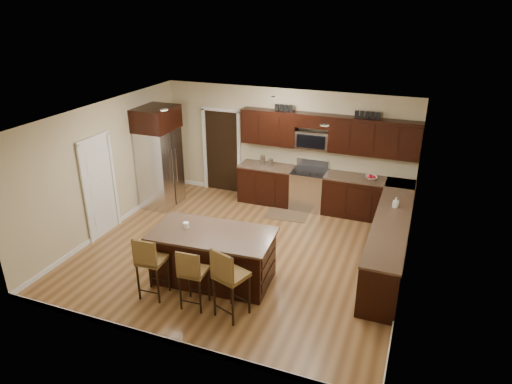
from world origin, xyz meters
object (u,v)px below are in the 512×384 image
at_px(stool_mid, 192,272).
at_px(refrigerator, 159,156).
at_px(range, 309,189).
at_px(stool_right, 228,276).
at_px(stool_left, 150,261).
at_px(island, 213,258).

distance_m(stool_mid, refrigerator, 4.19).
height_order(range, stool_right, stool_right).
bearing_deg(stool_left, stool_mid, -3.08).
distance_m(island, stool_left, 1.14).
distance_m(range, refrigerator, 3.54).
bearing_deg(stool_mid, stool_left, 176.86).
height_order(island, refrigerator, refrigerator).
height_order(stool_mid, stool_right, stool_right).
relative_size(range, stool_mid, 1.05).
bearing_deg(stool_mid, stool_right, -3.82).
height_order(stool_left, stool_right, stool_right).
relative_size(island, stool_left, 1.92).
bearing_deg(stool_left, range, 67.71).
xyz_separation_m(stool_left, stool_mid, (0.76, 0.00, -0.04)).
relative_size(stool_left, refrigerator, 0.48).
relative_size(range, refrigerator, 0.47).
relative_size(range, stool_right, 0.93).
bearing_deg(stool_mid, range, 77.10).
distance_m(island, stool_right, 1.12).
bearing_deg(island, range, 73.71).
relative_size(stool_mid, stool_right, 0.89).
bearing_deg(island, stool_mid, -90.41).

